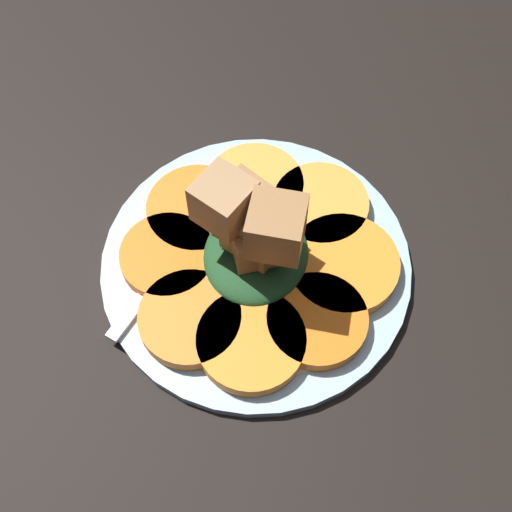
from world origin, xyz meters
TOP-DOWN VIEW (x-y plane):
  - table_slab at (0.00, 0.00)cm, footprint 120.00×120.00cm
  - plate at (0.00, 0.00)cm, footprint 26.59×26.59cm
  - carrot_slice_0 at (-1.17, 7.28)cm, footprint 9.46×9.46cm
  - carrot_slice_1 at (-6.56, 4.21)cm, footprint 8.47×8.47cm
  - carrot_slice_2 at (-7.11, -1.93)cm, footprint 8.77×8.77cm
  - carrot_slice_3 at (-3.40, -6.20)cm, footprint 8.92×8.92cm
  - carrot_slice_4 at (1.72, -7.31)cm, footprint 8.07×8.07cm
  - carrot_slice_5 at (6.76, -3.80)cm, footprint 8.40×8.40cm
  - carrot_slice_6 at (7.43, 1.50)cm, footprint 8.80×8.80cm
  - carrot_slice_7 at (4.39, 6.20)cm, footprint 8.22×8.22cm
  - center_pile at (-0.11, -0.27)cm, footprint 9.74×9.48cm
  - fork at (0.82, -6.81)cm, footprint 17.69×6.86cm

SIDE VIEW (x-z plane):
  - table_slab at x=0.00cm, z-range 0.00..2.00cm
  - plate at x=0.00cm, z-range 1.99..3.04cm
  - fork at x=0.82cm, z-range 3.10..3.50cm
  - carrot_slice_0 at x=-1.17cm, z-range 3.10..4.42cm
  - carrot_slice_1 at x=-6.56cm, z-range 3.10..4.42cm
  - carrot_slice_2 at x=-7.11cm, z-range 3.10..4.42cm
  - carrot_slice_3 at x=-3.40cm, z-range 3.10..4.42cm
  - carrot_slice_4 at x=1.72cm, z-range 3.10..4.42cm
  - carrot_slice_5 at x=6.76cm, z-range 3.10..4.42cm
  - carrot_slice_6 at x=7.43cm, z-range 3.10..4.42cm
  - carrot_slice_7 at x=4.39cm, z-range 3.10..4.42cm
  - center_pile at x=-0.11cm, z-range 2.00..12.80cm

